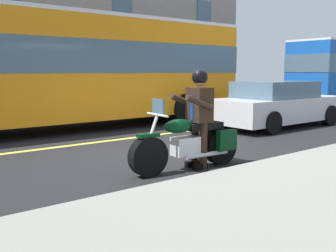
% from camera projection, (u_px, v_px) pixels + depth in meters
% --- Properties ---
extents(ground_plane, '(80.00, 80.00, 0.00)m').
position_uv_depth(ground_plane, '(165.00, 154.00, 7.99)').
color(ground_plane, black).
extents(lane_center_stripe, '(60.00, 0.16, 0.01)m').
position_uv_depth(lane_center_stripe, '(116.00, 140.00, 9.55)').
color(lane_center_stripe, '#E5DB4C').
rests_on(lane_center_stripe, ground_plane).
extents(motorcycle_main, '(2.22, 0.68, 1.26)m').
position_uv_depth(motorcycle_main, '(190.00, 144.00, 6.68)').
color(motorcycle_main, black).
rests_on(motorcycle_main, ground_plane).
extents(rider_main, '(0.65, 0.58, 1.74)m').
position_uv_depth(rider_main, '(199.00, 110.00, 6.70)').
color(rider_main, black).
rests_on(rider_main, ground_plane).
extents(bus_far, '(11.05, 2.70, 3.30)m').
position_uv_depth(bus_far, '(74.00, 65.00, 11.17)').
color(bus_far, orange).
rests_on(bus_far, ground_plane).
extents(car_dark, '(4.60, 1.92, 1.40)m').
position_uv_depth(car_dark, '(278.00, 104.00, 11.84)').
color(car_dark, silver).
rests_on(car_dark, ground_plane).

